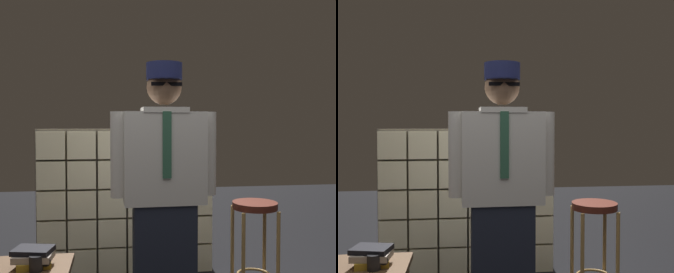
% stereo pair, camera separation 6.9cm
% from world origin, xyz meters
% --- Properties ---
extents(glass_block_wall, '(1.64, 0.10, 1.37)m').
position_xyz_m(glass_block_wall, '(-0.00, 1.37, 0.66)').
color(glass_block_wall, beige).
rests_on(glass_block_wall, ground).
extents(standing_person, '(0.72, 0.30, 1.80)m').
position_xyz_m(standing_person, '(0.22, 0.35, 0.94)').
color(standing_person, '#1E2333').
rests_on(standing_person, ground).
extents(bar_stool, '(0.34, 0.34, 0.80)m').
position_xyz_m(bar_stool, '(0.94, 0.58, 0.60)').
color(bar_stool, '#592319').
rests_on(bar_stool, ground).
extents(book_stack, '(0.26, 0.22, 0.11)m').
position_xyz_m(book_stack, '(-0.61, 0.24, 0.58)').
color(book_stack, olive).
rests_on(book_stack, side_table).
extents(coffee_mug, '(0.13, 0.08, 0.09)m').
position_xyz_m(coffee_mug, '(-0.58, 0.16, 0.57)').
color(coffee_mug, black).
rests_on(coffee_mug, side_table).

